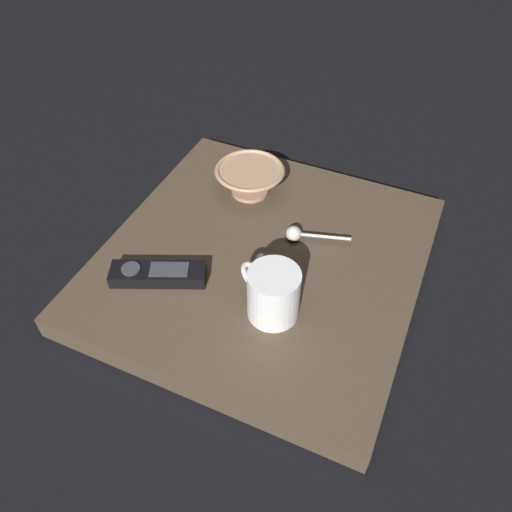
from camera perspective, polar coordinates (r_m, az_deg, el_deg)
name	(u,v)px	position (r m, az deg, el deg)	size (l,w,h in m)	color
ground_plane	(262,270)	(0.94, 0.72, -1.63)	(6.00, 6.00, 0.00)	black
table	(262,262)	(0.93, 0.74, -0.70)	(0.55, 0.57, 0.04)	#4C3D2D
cereal_bowl	(250,179)	(1.02, -0.71, 8.77)	(0.14, 0.14, 0.06)	tan
coffee_mug	(273,293)	(0.79, 1.90, -4.27)	(0.11, 0.08, 0.09)	white
teaspoon	(297,234)	(0.93, 4.72, 2.51)	(0.12, 0.05, 0.03)	silver
tv_remote_near	(158,274)	(0.88, -11.07, -2.02)	(0.17, 0.11, 0.03)	black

